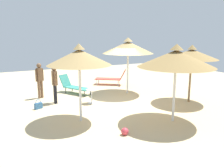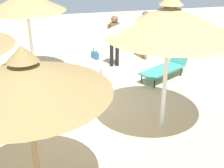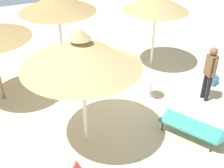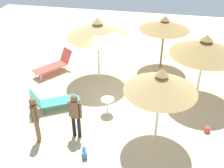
# 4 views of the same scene
# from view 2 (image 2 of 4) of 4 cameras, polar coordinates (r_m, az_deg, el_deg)

# --- Properties ---
(ground) EXTENTS (24.00, 24.00, 0.10)m
(ground) POSITION_cam_2_polar(r_m,az_deg,el_deg) (8.03, -2.17, -4.55)
(ground) COLOR beige
(parasol_umbrella_edge) EXTENTS (2.39, 2.39, 2.73)m
(parasol_umbrella_edge) POSITION_cam_2_polar(r_m,az_deg,el_deg) (4.18, -16.14, 1.28)
(parasol_umbrella_edge) COLOR olive
(parasol_umbrella_edge) RESTS_ON ground
(parasol_umbrella_far_right) EXTENTS (2.73, 2.73, 3.03)m
(parasol_umbrella_far_right) POSITION_cam_2_polar(r_m,az_deg,el_deg) (6.33, 10.90, 11.77)
(parasol_umbrella_far_right) COLOR white
(parasol_umbrella_far_right) RESTS_ON ground
(parasol_umbrella_front) EXTENTS (2.32, 2.32, 2.89)m
(parasol_umbrella_front) POSITION_cam_2_polar(r_m,az_deg,el_deg) (9.48, -15.93, 14.87)
(parasol_umbrella_front) COLOR white
(parasol_umbrella_front) RESTS_ON ground
(lounge_chair_near_left) EXTENTS (1.48, 1.97, 0.97)m
(lounge_chair_near_left) POSITION_cam_2_polar(r_m,az_deg,el_deg) (9.75, 10.54, 3.57)
(lounge_chair_near_left) COLOR teal
(lounge_chair_near_left) RESTS_ON ground
(person_standing_center) EXTENTS (0.43, 0.29, 1.79)m
(person_standing_center) POSITION_cam_2_polar(r_m,az_deg,el_deg) (11.12, 6.23, 9.78)
(person_standing_center) COLOR brown
(person_standing_center) RESTS_ON ground
(person_standing_near_right) EXTENTS (0.24, 0.49, 1.78)m
(person_standing_near_right) POSITION_cam_2_polar(r_m,az_deg,el_deg) (10.34, 0.47, 8.81)
(person_standing_near_right) COLOR black
(person_standing_near_right) RESTS_ON ground
(handbag) EXTENTS (0.37, 0.27, 0.43)m
(handbag) POSITION_cam_2_polar(r_m,az_deg,el_deg) (11.33, -3.23, 5.53)
(handbag) COLOR #336699
(handbag) RESTS_ON ground
(side_table_round) EXTENTS (0.52, 0.52, 0.67)m
(side_table_round) POSITION_cam_2_polar(r_m,az_deg,el_deg) (8.97, -2.15, 2.31)
(side_table_round) COLOR silver
(side_table_round) RESTS_ON ground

